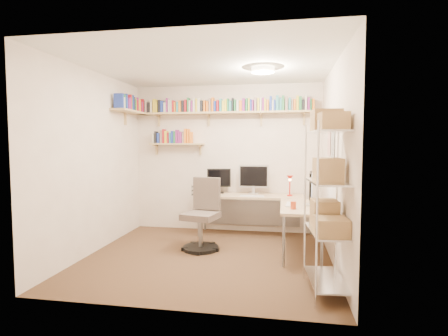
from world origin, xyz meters
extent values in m
plane|color=#46331E|center=(0.00, 0.00, 0.00)|extent=(3.20, 3.20, 0.00)
cube|color=beige|center=(0.00, 1.50, 1.25)|extent=(3.20, 0.04, 2.50)
cube|color=beige|center=(-1.60, 0.00, 1.25)|extent=(0.04, 3.00, 2.50)
cube|color=beige|center=(1.60, 0.00, 1.25)|extent=(0.04, 3.00, 2.50)
cube|color=beige|center=(0.00, -1.50, 1.25)|extent=(3.20, 0.04, 2.50)
cube|color=white|center=(0.00, 0.00, 2.50)|extent=(3.20, 3.00, 0.04)
cube|color=white|center=(1.59, 0.55, 1.55)|extent=(0.01, 0.30, 0.42)
cube|color=white|center=(1.59, 0.15, 1.50)|extent=(0.01, 0.28, 0.38)
cylinder|color=#FFEAC6|center=(0.70, 0.20, 2.46)|extent=(0.30, 0.30, 0.06)
cube|color=tan|center=(0.00, 1.38, 2.02)|extent=(3.05, 0.25, 0.03)
cube|color=tan|center=(-1.48, 0.95, 2.02)|extent=(0.25, 1.00, 0.03)
cube|color=tan|center=(-0.85, 1.40, 1.50)|extent=(0.95, 0.20, 0.02)
cube|color=tan|center=(-1.20, 1.44, 1.95)|extent=(0.03, 0.20, 0.20)
cube|color=tan|center=(-0.30, 1.44, 1.95)|extent=(0.03, 0.20, 0.20)
cube|color=tan|center=(0.60, 1.44, 1.95)|extent=(0.03, 0.20, 0.20)
cube|color=tan|center=(1.30, 1.44, 1.95)|extent=(0.03, 0.20, 0.20)
cube|color=#27763D|center=(-1.46, 1.38, 2.13)|extent=(0.04, 0.15, 0.20)
cube|color=black|center=(-1.41, 1.38, 2.14)|extent=(0.02, 0.13, 0.21)
cube|color=beige|center=(-1.38, 1.38, 2.14)|extent=(0.03, 0.12, 0.21)
cube|color=black|center=(-1.33, 1.38, 2.12)|extent=(0.04, 0.14, 0.18)
cube|color=beige|center=(-1.28, 1.38, 2.14)|extent=(0.04, 0.12, 0.21)
cube|color=yellow|center=(-1.22, 1.38, 2.15)|extent=(0.04, 0.14, 0.23)
cube|color=yellow|center=(-1.18, 1.38, 2.13)|extent=(0.03, 0.15, 0.19)
cube|color=black|center=(-1.14, 1.38, 2.14)|extent=(0.04, 0.14, 0.21)
cube|color=#1F37A2|center=(-1.09, 1.38, 2.13)|extent=(0.04, 0.14, 0.20)
cube|color=beige|center=(-1.03, 1.38, 2.12)|extent=(0.04, 0.14, 0.17)
cube|color=#832370|center=(-1.00, 1.38, 2.16)|extent=(0.03, 0.14, 0.24)
cube|color=beige|center=(-0.96, 1.38, 2.15)|extent=(0.03, 0.13, 0.22)
cube|color=beige|center=(-0.93, 1.38, 2.15)|extent=(0.03, 0.11, 0.23)
cube|color=#A61620|center=(-0.89, 1.38, 2.14)|extent=(0.03, 0.13, 0.20)
cube|color=orange|center=(-0.86, 1.38, 2.12)|extent=(0.03, 0.13, 0.18)
cube|color=teal|center=(-0.81, 1.38, 2.12)|extent=(0.04, 0.15, 0.17)
cube|color=orange|center=(-0.77, 1.38, 2.13)|extent=(0.04, 0.15, 0.20)
cube|color=black|center=(-0.72, 1.38, 2.13)|extent=(0.04, 0.15, 0.20)
cube|color=#A61620|center=(-0.67, 1.38, 2.14)|extent=(0.04, 0.12, 0.21)
cube|color=#27763D|center=(-0.63, 1.38, 2.16)|extent=(0.02, 0.14, 0.24)
cube|color=beige|center=(-0.59, 1.38, 2.13)|extent=(0.03, 0.15, 0.20)
cube|color=#832370|center=(-0.56, 1.38, 2.13)|extent=(0.03, 0.15, 0.19)
cube|color=beige|center=(-0.52, 1.38, 2.15)|extent=(0.03, 0.12, 0.24)
cube|color=yellow|center=(-0.48, 1.38, 2.15)|extent=(0.03, 0.13, 0.22)
cube|color=beige|center=(-0.44, 1.38, 2.15)|extent=(0.04, 0.13, 0.24)
cube|color=black|center=(-0.39, 1.38, 2.13)|extent=(0.04, 0.14, 0.19)
cube|color=orange|center=(-0.34, 1.38, 2.13)|extent=(0.03, 0.12, 0.19)
cube|color=orange|center=(-0.29, 1.38, 2.12)|extent=(0.03, 0.11, 0.18)
cube|color=gray|center=(-0.25, 1.38, 2.15)|extent=(0.03, 0.13, 0.23)
cube|color=orange|center=(-0.20, 1.38, 2.16)|extent=(0.03, 0.12, 0.24)
cube|color=#1F37A2|center=(-0.16, 1.38, 2.12)|extent=(0.03, 0.14, 0.18)
cube|color=#A61620|center=(-0.12, 1.38, 2.13)|extent=(0.04, 0.12, 0.20)
cube|color=teal|center=(-0.07, 1.38, 2.14)|extent=(0.04, 0.11, 0.22)
cube|color=yellow|center=(-0.02, 1.38, 2.13)|extent=(0.04, 0.14, 0.18)
cube|color=yellow|center=(0.02, 1.38, 2.14)|extent=(0.03, 0.14, 0.20)
cube|color=#27763D|center=(0.05, 1.38, 2.14)|extent=(0.02, 0.12, 0.22)
cube|color=teal|center=(0.10, 1.38, 2.12)|extent=(0.04, 0.13, 0.18)
cube|color=black|center=(0.13, 1.38, 2.15)|extent=(0.02, 0.14, 0.23)
cube|color=#27763D|center=(0.17, 1.38, 2.13)|extent=(0.03, 0.13, 0.20)
cube|color=beige|center=(0.22, 1.38, 2.13)|extent=(0.04, 0.15, 0.19)
cube|color=orange|center=(0.27, 1.38, 2.12)|extent=(0.04, 0.13, 0.18)
cube|color=#832370|center=(0.32, 1.38, 2.14)|extent=(0.04, 0.14, 0.21)
cube|color=#27763D|center=(0.37, 1.38, 2.14)|extent=(0.03, 0.14, 0.21)
cube|color=yellow|center=(0.41, 1.38, 2.14)|extent=(0.02, 0.14, 0.22)
cube|color=#1F37A2|center=(0.44, 1.38, 2.13)|extent=(0.03, 0.12, 0.19)
cube|color=#832370|center=(0.47, 1.38, 2.13)|extent=(0.02, 0.14, 0.19)
cube|color=gray|center=(0.51, 1.38, 2.15)|extent=(0.04, 0.12, 0.23)
cube|color=yellow|center=(0.56, 1.38, 2.14)|extent=(0.03, 0.11, 0.22)
cube|color=beige|center=(0.60, 1.38, 2.14)|extent=(0.03, 0.14, 0.22)
cube|color=#832370|center=(0.64, 1.38, 2.15)|extent=(0.03, 0.11, 0.22)
cube|color=yellow|center=(0.67, 1.38, 2.14)|extent=(0.03, 0.14, 0.20)
cube|color=orange|center=(0.71, 1.38, 2.13)|extent=(0.03, 0.15, 0.18)
cube|color=#1F37A2|center=(0.76, 1.38, 2.15)|extent=(0.04, 0.13, 0.24)
cube|color=beige|center=(0.80, 1.38, 2.13)|extent=(0.03, 0.12, 0.18)
cube|color=#1F37A2|center=(0.82, 1.38, 2.13)|extent=(0.02, 0.13, 0.18)
cube|color=teal|center=(0.87, 1.38, 2.16)|extent=(0.04, 0.14, 0.25)
cube|color=teal|center=(0.92, 1.38, 2.14)|extent=(0.03, 0.12, 0.21)
cube|color=#27763D|center=(0.96, 1.38, 2.16)|extent=(0.04, 0.13, 0.25)
cube|color=gray|center=(1.01, 1.38, 2.15)|extent=(0.04, 0.12, 0.23)
cube|color=teal|center=(1.07, 1.38, 2.14)|extent=(0.03, 0.13, 0.21)
cube|color=gray|center=(1.11, 1.38, 2.14)|extent=(0.02, 0.12, 0.21)
cube|color=orange|center=(1.14, 1.38, 2.13)|extent=(0.03, 0.11, 0.19)
cube|color=yellow|center=(1.19, 1.38, 2.15)|extent=(0.04, 0.11, 0.24)
cube|color=#27763D|center=(1.23, 1.38, 2.15)|extent=(0.04, 0.14, 0.23)
cube|color=black|center=(1.28, 1.38, 2.12)|extent=(0.03, 0.14, 0.17)
cube|color=beige|center=(1.32, 1.38, 2.16)|extent=(0.03, 0.15, 0.25)
cube|color=#832370|center=(1.36, 1.38, 2.14)|extent=(0.03, 0.14, 0.21)
cube|color=#27763D|center=(1.40, 1.38, 2.12)|extent=(0.02, 0.12, 0.18)
cube|color=orange|center=(1.44, 1.38, 2.13)|extent=(0.03, 0.14, 0.18)
cube|color=#1F37A2|center=(-1.48, 0.52, 2.15)|extent=(0.15, 0.04, 0.22)
cube|color=beige|center=(-1.48, 0.57, 2.12)|extent=(0.14, 0.04, 0.17)
cube|color=#27763D|center=(-1.48, 0.62, 2.14)|extent=(0.11, 0.03, 0.22)
cube|color=#1F37A2|center=(-1.48, 0.65, 2.13)|extent=(0.14, 0.02, 0.19)
cube|color=#1F37A2|center=(-1.48, 0.69, 2.16)|extent=(0.12, 0.03, 0.24)
cube|color=#832370|center=(-1.48, 0.75, 2.12)|extent=(0.13, 0.04, 0.17)
cube|color=#832370|center=(-1.48, 0.79, 2.13)|extent=(0.14, 0.03, 0.19)
cube|color=#A61620|center=(-1.48, 0.82, 2.16)|extent=(0.13, 0.03, 0.25)
cube|color=#27763D|center=(-1.48, 0.87, 2.15)|extent=(0.11, 0.03, 0.23)
cube|color=#1F37A2|center=(-1.48, 0.91, 2.16)|extent=(0.14, 0.02, 0.25)
cube|color=black|center=(-1.48, 0.94, 2.15)|extent=(0.14, 0.03, 0.22)
cube|color=#27763D|center=(-1.48, 0.98, 2.13)|extent=(0.15, 0.02, 0.19)
cube|color=yellow|center=(-1.48, 1.02, 2.14)|extent=(0.12, 0.03, 0.21)
cube|color=#A61620|center=(-1.48, 1.06, 2.13)|extent=(0.14, 0.04, 0.18)
cube|color=#832370|center=(-1.48, 1.11, 2.15)|extent=(0.11, 0.04, 0.24)
cube|color=yellow|center=(-1.48, 1.17, 2.14)|extent=(0.13, 0.04, 0.22)
cube|color=#A61620|center=(-1.48, 1.22, 2.13)|extent=(0.13, 0.03, 0.20)
cube|color=#832370|center=(-1.48, 1.25, 2.13)|extent=(0.14, 0.03, 0.18)
cube|color=#A61620|center=(-1.48, 1.30, 2.15)|extent=(0.14, 0.04, 0.23)
cube|color=#A61620|center=(-1.48, 1.34, 2.14)|extent=(0.15, 0.03, 0.21)
cube|color=beige|center=(-1.27, 1.40, 1.60)|extent=(0.03, 0.11, 0.17)
cube|color=black|center=(-1.22, 1.40, 1.62)|extent=(0.04, 0.11, 0.21)
cube|color=#1F37A2|center=(-1.17, 1.40, 1.60)|extent=(0.04, 0.14, 0.17)
cube|color=gray|center=(-1.12, 1.40, 1.62)|extent=(0.04, 0.13, 0.22)
cube|color=#A61620|center=(-1.08, 1.40, 1.63)|extent=(0.03, 0.14, 0.24)
cube|color=yellow|center=(-1.03, 1.40, 1.62)|extent=(0.04, 0.12, 0.21)
cube|color=#A61620|center=(-0.99, 1.40, 1.60)|extent=(0.02, 0.14, 0.18)
cube|color=teal|center=(-0.96, 1.40, 1.60)|extent=(0.03, 0.12, 0.18)
cube|color=#1F37A2|center=(-0.92, 1.40, 1.62)|extent=(0.03, 0.13, 0.21)
cube|color=#27763D|center=(-0.88, 1.40, 1.62)|extent=(0.03, 0.11, 0.21)
cube|color=#832370|center=(-0.84, 1.40, 1.63)|extent=(0.03, 0.13, 0.23)
cube|color=#832370|center=(-0.80, 1.40, 1.61)|extent=(0.02, 0.14, 0.20)
cube|color=#832370|center=(-0.77, 1.40, 1.61)|extent=(0.03, 0.12, 0.19)
cube|color=gray|center=(-0.72, 1.40, 1.60)|extent=(0.03, 0.12, 0.18)
cube|color=orange|center=(-0.68, 1.40, 1.64)|extent=(0.04, 0.14, 0.25)
cube|color=orange|center=(-0.64, 1.40, 1.63)|extent=(0.03, 0.11, 0.24)
cube|color=orange|center=(-0.59, 1.40, 1.61)|extent=(0.04, 0.12, 0.19)
cube|color=tan|center=(0.45, 1.22, 0.65)|extent=(1.72, 0.54, 0.04)
cube|color=tan|center=(1.22, 0.34, 0.65)|extent=(0.54, 1.17, 0.04)
cylinder|color=gray|center=(-0.37, 0.99, 0.32)|extent=(0.04, 0.04, 0.63)
cylinder|color=gray|center=(-0.37, 1.45, 0.32)|extent=(0.04, 0.04, 0.63)
cylinder|color=gray|center=(1.44, 1.45, 0.32)|extent=(0.04, 0.04, 0.63)
cylinder|color=gray|center=(0.99, -0.20, 0.32)|extent=(0.04, 0.04, 0.63)
cylinder|color=gray|center=(1.44, -0.20, 0.32)|extent=(0.04, 0.04, 0.63)
cube|color=gray|center=(0.45, 1.45, 0.36)|extent=(1.62, 0.02, 0.50)
cube|color=silver|center=(0.49, 1.33, 0.97)|extent=(0.50, 0.03, 0.38)
cube|color=black|center=(0.49, 1.31, 0.97)|extent=(0.45, 0.00, 0.33)
cube|color=black|center=(-0.10, 1.33, 0.93)|extent=(0.40, 0.03, 0.31)
cube|color=black|center=(1.34, 0.39, 0.95)|extent=(0.03, 0.52, 0.34)
cube|color=silver|center=(1.33, 0.39, 0.95)|extent=(0.00, 0.47, 0.29)
cube|color=white|center=(0.49, 1.06, 0.67)|extent=(0.38, 0.12, 0.01)
cube|color=white|center=(1.08, 0.39, 0.67)|extent=(0.12, 0.36, 0.01)
cylinder|color=red|center=(1.08, 1.22, 0.68)|extent=(0.09, 0.09, 0.02)
cylinder|color=red|center=(1.08, 1.22, 0.81)|extent=(0.02, 0.02, 0.25)
cone|color=red|center=(1.08, 1.22, 0.96)|extent=(0.11, 0.11, 0.08)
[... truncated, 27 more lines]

